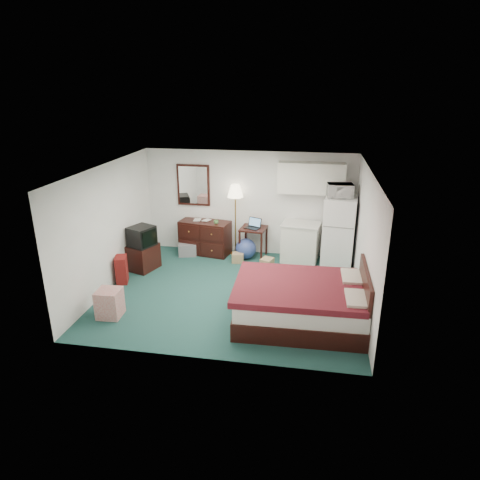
% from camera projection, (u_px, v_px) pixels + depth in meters
% --- Properties ---
extents(floor, '(5.00, 4.50, 0.01)m').
position_uv_depth(floor, '(231.00, 292.00, 8.62)').
color(floor, '#1C403E').
rests_on(floor, ground).
extents(ceiling, '(5.00, 4.50, 0.01)m').
position_uv_depth(ceiling, '(230.00, 169.00, 7.76)').
color(ceiling, white).
rests_on(ceiling, walls).
extents(walls, '(5.01, 4.51, 2.50)m').
position_uv_depth(walls, '(231.00, 234.00, 8.19)').
color(walls, white).
rests_on(walls, floor).
extents(mirror, '(0.80, 0.06, 1.00)m').
position_uv_depth(mirror, '(193.00, 185.00, 10.32)').
color(mirror, white).
rests_on(mirror, walls).
extents(upper_cabinets, '(1.50, 0.35, 0.70)m').
position_uv_depth(upper_cabinets, '(311.00, 178.00, 9.64)').
color(upper_cabinets, white).
rests_on(upper_cabinets, walls).
extents(headboard, '(0.06, 1.56, 1.00)m').
position_uv_depth(headboard, '(364.00, 298.00, 7.22)').
color(headboard, black).
rests_on(headboard, walls).
extents(dresser, '(1.28, 0.75, 0.82)m').
position_uv_depth(dresser, '(205.00, 237.00, 10.48)').
color(dresser, black).
rests_on(dresser, floor).
extents(floor_lamp, '(0.42, 0.42, 1.73)m').
position_uv_depth(floor_lamp, '(235.00, 220.00, 10.27)').
color(floor_lamp, gold).
rests_on(floor_lamp, floor).
extents(desk, '(0.65, 0.65, 0.75)m').
position_uv_depth(desk, '(253.00, 242.00, 10.25)').
color(desk, black).
rests_on(desk, floor).
extents(exercise_ball, '(0.55, 0.55, 0.49)m').
position_uv_depth(exercise_ball, '(246.00, 249.00, 10.20)').
color(exercise_ball, navy).
rests_on(exercise_ball, floor).
extents(kitchen_counter, '(0.90, 0.73, 0.89)m').
position_uv_depth(kitchen_counter, '(300.00, 243.00, 10.01)').
color(kitchen_counter, white).
rests_on(kitchen_counter, floor).
extents(fridge, '(0.76, 0.76, 1.64)m').
position_uv_depth(fridge, '(339.00, 233.00, 9.52)').
color(fridge, white).
rests_on(fridge, floor).
extents(bed, '(2.23, 1.76, 0.70)m').
position_uv_depth(bed, '(300.00, 303.00, 7.46)').
color(bed, '#460D14').
rests_on(bed, floor).
extents(tv_stand, '(0.74, 0.78, 0.58)m').
position_uv_depth(tv_stand, '(142.00, 257.00, 9.63)').
color(tv_stand, black).
rests_on(tv_stand, floor).
extents(suitcase, '(0.32, 0.41, 0.58)m').
position_uv_depth(suitcase, '(122.00, 270.00, 8.95)').
color(suitcase, '#590814').
rests_on(suitcase, floor).
extents(retail_box, '(0.43, 0.43, 0.51)m').
position_uv_depth(retail_box, '(110.00, 303.00, 7.65)').
color(retail_box, silver).
rests_on(retail_box, floor).
extents(file_bin, '(0.50, 0.43, 0.30)m').
position_uv_depth(file_bin, '(187.00, 249.00, 10.43)').
color(file_bin, slate).
rests_on(file_bin, floor).
extents(cardboard_box_a, '(0.29, 0.25, 0.23)m').
position_uv_depth(cardboard_box_a, '(238.00, 258.00, 10.03)').
color(cardboard_box_a, '#8F6A46').
rests_on(cardboard_box_a, floor).
extents(cardboard_box_b, '(0.32, 0.35, 0.28)m').
position_uv_depth(cardboard_box_b, '(267.00, 264.00, 9.58)').
color(cardboard_box_b, '#8F6A46').
rests_on(cardboard_box_b, floor).
extents(laptop, '(0.41, 0.38, 0.23)m').
position_uv_depth(laptop, '(252.00, 224.00, 10.03)').
color(laptop, black).
rests_on(laptop, desk).
extents(crt_tv, '(0.64, 0.66, 0.44)m').
position_uv_depth(crt_tv, '(142.00, 236.00, 9.40)').
color(crt_tv, black).
rests_on(crt_tv, tv_stand).
extents(microwave, '(0.57, 0.36, 0.36)m').
position_uv_depth(microwave, '(340.00, 189.00, 9.18)').
color(microwave, white).
rests_on(microwave, fridge).
extents(book_a, '(0.17, 0.03, 0.23)m').
position_uv_depth(book_a, '(194.00, 216.00, 10.39)').
color(book_a, '#8F6A46').
rests_on(book_a, dresser).
extents(book_b, '(0.15, 0.08, 0.21)m').
position_uv_depth(book_b, '(204.00, 216.00, 10.39)').
color(book_b, '#8F6A46').
rests_on(book_b, dresser).
extents(mug, '(0.13, 0.11, 0.11)m').
position_uv_depth(mug, '(216.00, 222.00, 10.13)').
color(mug, '#568C49').
rests_on(mug, dresser).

